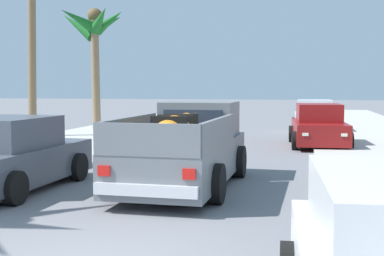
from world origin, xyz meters
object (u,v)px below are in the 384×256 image
car_left_near (319,126)px  palm_tree_right_mid (94,31)px  car_right_near (10,156)px  car_left_mid (314,117)px  pickup_truck (186,149)px

car_left_near → palm_tree_right_mid: palm_tree_right_mid is taller
car_left_near → car_right_near: bearing=-124.4°
car_left_near → car_left_mid: 5.67m
car_left_near → palm_tree_right_mid: size_ratio=0.73×
pickup_truck → palm_tree_right_mid: bearing=119.3°
pickup_truck → car_left_mid: size_ratio=1.23×
car_left_mid → car_right_near: bearing=-113.4°
car_left_near → pickup_truck: bearing=-110.0°
car_right_near → palm_tree_right_mid: bearing=105.0°
pickup_truck → car_right_near: size_ratio=1.22×
pickup_truck → palm_tree_right_mid: 15.54m
car_left_near → car_right_near: size_ratio=1.01×
car_left_near → car_left_mid: size_ratio=1.01×
car_left_near → palm_tree_right_mid: bearing=156.4°
pickup_truck → palm_tree_right_mid: (-7.35, 13.08, 4.03)m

